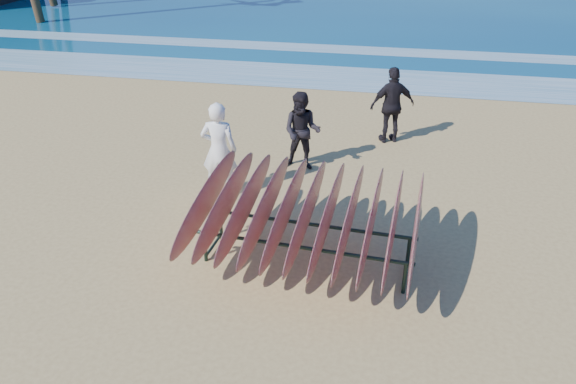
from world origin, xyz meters
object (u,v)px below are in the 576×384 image
(surfboard_rack, at_px, (307,214))
(person_dark_b, at_px, (392,105))
(person_dark_a, at_px, (302,131))
(person_white, at_px, (219,150))

(surfboard_rack, relative_size, person_dark_b, 1.99)
(person_dark_a, bearing_deg, surfboard_rack, -76.49)
(surfboard_rack, relative_size, person_white, 1.89)
(surfboard_rack, height_order, person_white, person_white)
(person_dark_a, bearing_deg, person_white, -129.58)
(person_dark_a, relative_size, person_dark_b, 0.94)
(person_dark_a, xyz_separation_m, person_dark_b, (1.70, 1.74, 0.05))
(person_white, xyz_separation_m, person_dark_a, (1.26, 1.39, -0.10))
(person_white, xyz_separation_m, person_dark_b, (2.96, 3.13, -0.04))
(surfboard_rack, distance_m, person_dark_b, 5.13)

